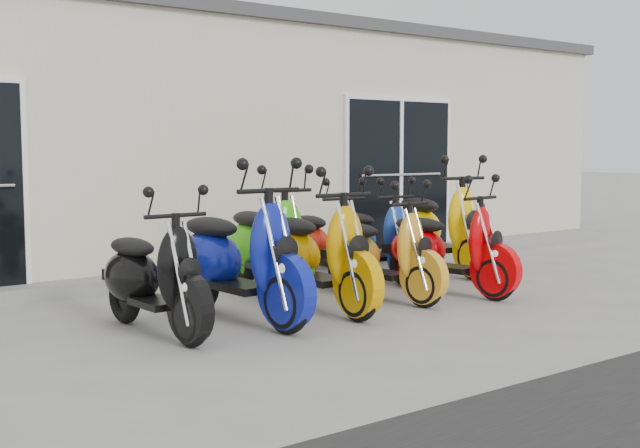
{
  "coord_description": "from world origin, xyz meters",
  "views": [
    {
      "loc": [
        -5.25,
        -6.42,
        1.59
      ],
      "look_at": [
        0.0,
        0.6,
        0.75
      ],
      "focal_mm": 45.0,
      "sensor_mm": 36.0,
      "label": 1
    }
  ],
  "objects_px": {
    "scooter_front_orange_a": "(317,238)",
    "scooter_back_blue": "(375,227)",
    "scooter_front_orange_b": "(381,239)",
    "scooter_front_red": "(448,234)",
    "scooter_front_blue": "(238,239)",
    "scooter_back_yellow": "(439,214)",
    "scooter_front_black": "(153,259)",
    "scooter_back_green": "(267,229)",
    "scooter_back_red": "(326,230)"
  },
  "relations": [
    {
      "from": "scooter_front_black",
      "to": "scooter_front_blue",
      "type": "distance_m",
      "value": 0.85
    },
    {
      "from": "scooter_front_blue",
      "to": "scooter_front_red",
      "type": "bearing_deg",
      "value": -8.06
    },
    {
      "from": "scooter_front_orange_a",
      "to": "scooter_back_blue",
      "type": "distance_m",
      "value": 2.08
    },
    {
      "from": "scooter_back_yellow",
      "to": "scooter_back_green",
      "type": "bearing_deg",
      "value": -172.64
    },
    {
      "from": "scooter_front_red",
      "to": "scooter_back_blue",
      "type": "xyz_separation_m",
      "value": [
        0.06,
        1.29,
        -0.03
      ]
    },
    {
      "from": "scooter_back_blue",
      "to": "scooter_back_green",
      "type": "bearing_deg",
      "value": -173.44
    },
    {
      "from": "scooter_front_orange_b",
      "to": "scooter_back_green",
      "type": "distance_m",
      "value": 1.26
    },
    {
      "from": "scooter_front_black",
      "to": "scooter_back_blue",
      "type": "xyz_separation_m",
      "value": [
        3.45,
        1.14,
        -0.02
      ]
    },
    {
      "from": "scooter_back_green",
      "to": "scooter_front_red",
      "type": "bearing_deg",
      "value": -29.63
    },
    {
      "from": "scooter_front_orange_b",
      "to": "scooter_front_black",
      "type": "bearing_deg",
      "value": 174.4
    },
    {
      "from": "scooter_front_orange_a",
      "to": "scooter_back_blue",
      "type": "relative_size",
      "value": 1.14
    },
    {
      "from": "scooter_front_black",
      "to": "scooter_back_yellow",
      "type": "relative_size",
      "value": 0.86
    },
    {
      "from": "scooter_front_black",
      "to": "scooter_back_green",
      "type": "xyz_separation_m",
      "value": [
        1.81,
        1.03,
        0.06
      ]
    },
    {
      "from": "scooter_back_red",
      "to": "scooter_back_blue",
      "type": "height_order",
      "value": "scooter_back_red"
    },
    {
      "from": "scooter_front_orange_a",
      "to": "scooter_front_orange_b",
      "type": "bearing_deg",
      "value": 3.75
    },
    {
      "from": "scooter_front_black",
      "to": "scooter_back_green",
      "type": "bearing_deg",
      "value": 26.35
    },
    {
      "from": "scooter_front_blue",
      "to": "scooter_back_blue",
      "type": "height_order",
      "value": "scooter_front_blue"
    },
    {
      "from": "scooter_back_green",
      "to": "scooter_back_red",
      "type": "xyz_separation_m",
      "value": [
        0.89,
        0.11,
        -0.08
      ]
    },
    {
      "from": "scooter_front_orange_a",
      "to": "scooter_back_red",
      "type": "xyz_separation_m",
      "value": [
        0.98,
        1.14,
        -0.08
      ]
    },
    {
      "from": "scooter_front_blue",
      "to": "scooter_back_red",
      "type": "relative_size",
      "value": 1.2
    },
    {
      "from": "scooter_front_orange_a",
      "to": "scooter_front_red",
      "type": "xyz_separation_m",
      "value": [
        1.67,
        -0.14,
        -0.06
      ]
    },
    {
      "from": "scooter_front_orange_a",
      "to": "scooter_front_orange_b",
      "type": "distance_m",
      "value": 0.85
    },
    {
      "from": "scooter_front_blue",
      "to": "scooter_back_green",
      "type": "height_order",
      "value": "scooter_front_blue"
    },
    {
      "from": "scooter_back_red",
      "to": "scooter_back_yellow",
      "type": "distance_m",
      "value": 1.69
    },
    {
      "from": "scooter_front_blue",
      "to": "scooter_back_yellow",
      "type": "height_order",
      "value": "scooter_front_blue"
    },
    {
      "from": "scooter_back_yellow",
      "to": "scooter_front_orange_b",
      "type": "bearing_deg",
      "value": -143.63
    },
    {
      "from": "scooter_front_blue",
      "to": "scooter_front_orange_a",
      "type": "distance_m",
      "value": 0.88
    },
    {
      "from": "scooter_front_black",
      "to": "scooter_back_blue",
      "type": "relative_size",
      "value": 1.03
    },
    {
      "from": "scooter_front_black",
      "to": "scooter_back_red",
      "type": "distance_m",
      "value": 2.93
    },
    {
      "from": "scooter_front_black",
      "to": "scooter_front_orange_a",
      "type": "relative_size",
      "value": 0.91
    },
    {
      "from": "scooter_front_orange_b",
      "to": "scooter_front_red",
      "type": "xyz_separation_m",
      "value": [
        0.82,
        -0.17,
        0.02
      ]
    },
    {
      "from": "scooter_front_orange_a",
      "to": "scooter_back_green",
      "type": "distance_m",
      "value": 1.04
    },
    {
      "from": "scooter_front_black",
      "to": "scooter_front_blue",
      "type": "xyz_separation_m",
      "value": [
        0.84,
        0.01,
        0.11
      ]
    },
    {
      "from": "scooter_back_red",
      "to": "scooter_back_yellow",
      "type": "xyz_separation_m",
      "value": [
        1.68,
        -0.17,
        0.12
      ]
    },
    {
      "from": "scooter_front_blue",
      "to": "scooter_front_orange_b",
      "type": "relative_size",
      "value": 1.19
    },
    {
      "from": "scooter_back_blue",
      "to": "scooter_back_red",
      "type": "bearing_deg",
      "value": -176.91
    },
    {
      "from": "scooter_front_blue",
      "to": "scooter_front_orange_a",
      "type": "height_order",
      "value": "scooter_front_blue"
    },
    {
      "from": "scooter_front_black",
      "to": "scooter_front_blue",
      "type": "relative_size",
      "value": 0.86
    },
    {
      "from": "scooter_front_blue",
      "to": "scooter_back_yellow",
      "type": "relative_size",
      "value": 1.0
    },
    {
      "from": "scooter_front_black",
      "to": "scooter_front_orange_b",
      "type": "distance_m",
      "value": 2.57
    },
    {
      "from": "scooter_front_blue",
      "to": "scooter_back_yellow",
      "type": "distance_m",
      "value": 3.66
    },
    {
      "from": "scooter_front_blue",
      "to": "scooter_back_red",
      "type": "height_order",
      "value": "scooter_front_blue"
    },
    {
      "from": "scooter_back_blue",
      "to": "scooter_front_black",
      "type": "bearing_deg",
      "value": -159.16
    },
    {
      "from": "scooter_front_black",
      "to": "scooter_back_blue",
      "type": "height_order",
      "value": "scooter_front_black"
    },
    {
      "from": "scooter_front_orange_b",
      "to": "scooter_back_red",
      "type": "distance_m",
      "value": 1.12
    },
    {
      "from": "scooter_front_orange_b",
      "to": "scooter_back_blue",
      "type": "xyz_separation_m",
      "value": [
        0.88,
        1.12,
        -0.01
      ]
    },
    {
      "from": "scooter_front_red",
      "to": "scooter_front_black",
      "type": "bearing_deg",
      "value": 168.95
    },
    {
      "from": "scooter_back_blue",
      "to": "scooter_back_yellow",
      "type": "relative_size",
      "value": 0.83
    },
    {
      "from": "scooter_front_blue",
      "to": "scooter_back_green",
      "type": "xyz_separation_m",
      "value": [
        0.97,
        1.01,
        -0.05
      ]
    },
    {
      "from": "scooter_front_orange_a",
      "to": "scooter_back_green",
      "type": "height_order",
      "value": "scooter_front_orange_a"
    }
  ]
}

